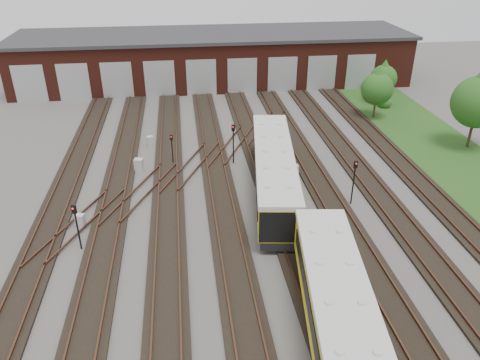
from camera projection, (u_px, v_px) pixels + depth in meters
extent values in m
plane|color=#4B4846|center=(268.00, 267.00, 28.18)|extent=(120.00, 120.00, 0.00)
cube|color=black|center=(25.00, 286.00, 26.54)|extent=(2.40, 70.00, 0.18)
cube|color=#4F2E1F|center=(11.00, 285.00, 26.39)|extent=(0.10, 70.00, 0.15)
cube|color=#4F2E1F|center=(38.00, 282.00, 26.55)|extent=(0.10, 70.00, 0.15)
cube|color=black|center=(97.00, 280.00, 27.00)|extent=(2.40, 70.00, 0.18)
cube|color=#4F2E1F|center=(84.00, 279.00, 26.84)|extent=(0.10, 70.00, 0.15)
cube|color=#4F2E1F|center=(110.00, 277.00, 27.00)|extent=(0.10, 70.00, 0.15)
cube|color=black|center=(167.00, 274.00, 27.45)|extent=(2.40, 70.00, 0.18)
cube|color=#4F2E1F|center=(155.00, 273.00, 27.29)|extent=(0.10, 70.00, 0.15)
cube|color=#4F2E1F|center=(179.00, 271.00, 27.46)|extent=(0.10, 70.00, 0.15)
cube|color=black|center=(235.00, 268.00, 27.91)|extent=(2.40, 70.00, 0.18)
cube|color=#4F2E1F|center=(223.00, 267.00, 27.75)|extent=(0.10, 70.00, 0.15)
cube|color=#4F2E1F|center=(247.00, 265.00, 27.91)|extent=(0.10, 70.00, 0.15)
cube|color=black|center=(300.00, 263.00, 28.36)|extent=(2.40, 70.00, 0.18)
cube|color=#4F2E1F|center=(289.00, 262.00, 28.20)|extent=(0.10, 70.00, 0.15)
cube|color=#4F2E1F|center=(312.00, 260.00, 28.37)|extent=(0.10, 70.00, 0.15)
cube|color=black|center=(363.00, 258.00, 28.82)|extent=(2.40, 70.00, 0.18)
cube|color=#4F2E1F|center=(353.00, 257.00, 28.66)|extent=(0.10, 70.00, 0.15)
cube|color=#4F2E1F|center=(375.00, 255.00, 28.82)|extent=(0.10, 70.00, 0.15)
cube|color=black|center=(425.00, 253.00, 29.27)|extent=(2.40, 70.00, 0.18)
cube|color=#4F2E1F|center=(414.00, 252.00, 29.11)|extent=(0.10, 70.00, 0.15)
cube|color=#4F2E1F|center=(436.00, 250.00, 29.27)|extent=(0.10, 70.00, 0.15)
cube|color=#4F2E1F|center=(474.00, 247.00, 29.57)|extent=(0.10, 70.00, 0.15)
cube|color=#4F2E1F|center=(142.00, 191.00, 35.90)|extent=(5.40, 9.62, 0.15)
cube|color=#4F2E1F|center=(192.00, 165.00, 39.86)|extent=(5.40, 9.62, 0.15)
cube|color=#4F2E1F|center=(233.00, 144.00, 43.81)|extent=(5.40, 9.62, 0.15)
cube|color=#4F2E1F|center=(79.00, 223.00, 31.95)|extent=(5.40, 9.62, 0.15)
cube|color=#4F2E1F|center=(267.00, 127.00, 47.77)|extent=(5.40, 9.62, 0.15)
cube|color=#501C14|center=(214.00, 59.00, 61.78)|extent=(50.00, 12.00, 6.00)
cube|color=#302F32|center=(213.00, 34.00, 60.30)|extent=(51.00, 12.50, 0.40)
cube|color=#A2A5A7|center=(30.00, 84.00, 54.39)|extent=(3.60, 0.12, 4.40)
cube|color=#A2A5A7|center=(74.00, 82.00, 54.95)|extent=(3.60, 0.12, 4.40)
cube|color=#A2A5A7|center=(117.00, 81.00, 55.52)|extent=(3.60, 0.12, 4.40)
cube|color=#A2A5A7|center=(160.00, 79.00, 56.09)|extent=(3.60, 0.12, 4.40)
cube|color=#A2A5A7|center=(201.00, 78.00, 56.66)|extent=(3.60, 0.12, 4.40)
cube|color=#A2A5A7|center=(242.00, 76.00, 57.23)|extent=(3.60, 0.12, 4.40)
cube|color=#A2A5A7|center=(282.00, 75.00, 57.79)|extent=(3.60, 0.12, 4.40)
cube|color=#A2A5A7|center=(321.00, 73.00, 58.36)|extent=(3.60, 0.12, 4.40)
cube|color=#A2A5A7|center=(360.00, 72.00, 58.93)|extent=(3.60, 0.12, 4.40)
cube|color=#1E4918|center=(470.00, 173.00, 39.08)|extent=(8.00, 55.00, 0.05)
cube|color=black|center=(339.00, 351.00, 21.73)|extent=(4.51, 15.80, 0.62)
cube|color=yellow|center=(342.00, 328.00, 21.04)|extent=(4.82, 15.85, 2.29)
cube|color=silver|center=(345.00, 306.00, 20.43)|extent=(4.93, 15.86, 0.31)
cube|color=black|center=(312.00, 323.00, 20.93)|extent=(1.94, 13.63, 0.89)
cube|color=black|center=(373.00, 324.00, 20.91)|extent=(1.94, 13.63, 0.89)
cube|color=black|center=(273.00, 186.00, 35.73)|extent=(4.51, 15.80, 0.62)
cube|color=yellow|center=(274.00, 169.00, 35.05)|extent=(4.82, 15.85, 2.29)
cube|color=silver|center=(274.00, 154.00, 34.43)|extent=(4.93, 15.86, 0.31)
cube|color=black|center=(255.00, 166.00, 34.93)|extent=(1.94, 13.63, 0.89)
cube|color=black|center=(292.00, 166.00, 34.91)|extent=(1.94, 13.63, 0.89)
cylinder|color=black|center=(78.00, 231.00, 29.17)|extent=(0.11, 0.11, 2.67)
cube|color=black|center=(74.00, 209.00, 28.41)|extent=(0.32, 0.25, 0.55)
sphere|color=red|center=(73.00, 209.00, 28.26)|extent=(0.13, 0.13, 0.13)
cylinder|color=black|center=(172.00, 152.00, 40.11)|extent=(0.09, 0.09, 2.26)
cube|color=black|center=(171.00, 137.00, 39.47)|extent=(0.25, 0.16, 0.47)
sphere|color=red|center=(171.00, 137.00, 39.34)|extent=(0.11, 0.11, 0.11)
cylinder|color=black|center=(233.00, 147.00, 40.11)|extent=(0.11, 0.11, 3.02)
cube|color=black|center=(233.00, 128.00, 39.27)|extent=(0.31, 0.24, 0.54)
sphere|color=red|center=(233.00, 127.00, 39.12)|extent=(0.13, 0.13, 0.13)
cylinder|color=black|center=(353.00, 186.00, 34.04)|extent=(0.10, 0.10, 2.98)
cube|color=black|center=(356.00, 164.00, 33.22)|extent=(0.27, 0.18, 0.52)
sphere|color=red|center=(356.00, 164.00, 33.08)|extent=(0.13, 0.13, 0.13)
cube|color=#B8BBBE|center=(81.00, 221.00, 31.81)|extent=(0.67, 0.61, 0.95)
cube|color=#B8BBBE|center=(150.00, 141.00, 43.86)|extent=(0.69, 0.62, 0.96)
cube|color=#B8BBBE|center=(139.00, 165.00, 39.14)|extent=(0.81, 0.73, 1.15)
cube|color=#B8BBBE|center=(286.00, 145.00, 43.18)|extent=(0.71, 0.65, 0.96)
cube|color=#B8BBBE|center=(295.00, 171.00, 38.43)|extent=(0.60, 0.50, 0.98)
cylinder|color=#372918|center=(374.00, 110.00, 50.38)|extent=(0.21, 0.21, 1.74)
sphere|color=#1B4C15|center=(377.00, 89.00, 49.29)|extent=(3.39, 3.39, 3.39)
cone|color=#1B4C15|center=(379.00, 78.00, 48.72)|extent=(2.91, 2.91, 2.42)
cylinder|color=#372918|center=(381.00, 96.00, 54.87)|extent=(0.26, 0.26, 1.58)
sphere|color=#1B4C15|center=(383.00, 78.00, 53.88)|extent=(3.07, 3.07, 3.07)
cone|color=#1B4C15|center=(385.00, 69.00, 53.37)|extent=(2.63, 2.63, 2.19)
cylinder|color=#372918|center=(470.00, 135.00, 43.25)|extent=(0.26, 0.26, 2.40)
sphere|color=#1B4C15|center=(478.00, 102.00, 41.75)|extent=(4.67, 4.67, 4.67)
sphere|color=#1B4C15|center=(385.00, 101.00, 53.42)|extent=(1.45, 1.45, 1.45)
sphere|color=#1B4C15|center=(367.00, 86.00, 59.38)|extent=(1.16, 1.16, 1.16)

